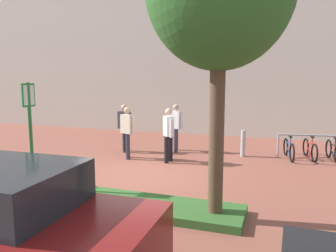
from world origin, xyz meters
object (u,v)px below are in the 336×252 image
Objects in this scene: person_casual_tan at (176,125)px; person_suited_dark at (124,125)px; parking_sign_post at (30,123)px; bike_rack_cluster at (310,149)px; person_shirt_blue at (168,132)px; person_shirt_white at (128,129)px; bollard_steel at (243,143)px; bike_at_sign at (43,177)px.

person_casual_tan and person_suited_dark have the same top height.
parking_sign_post is at bearing -89.88° from person_suited_dark.
bike_rack_cluster is 4.72m from person_shirt_blue.
person_shirt_blue is 2.19m from person_suited_dark.
person_shirt_white is (-5.74, -1.82, 0.63)m from bike_rack_cluster.
person_shirt_blue reaches higher than bollard_steel.
person_shirt_white is at bearing -157.00° from bollard_steel.
bike_rack_cluster is 1.21× the size of person_shirt_white.
person_shirt_blue is at bearing -156.73° from bike_rack_cluster.
person_shirt_white is 1.04m from person_suited_dark.
parking_sign_post is 1.49× the size of person_shirt_white.
bike_at_sign is (0.08, 0.24, -1.33)m from parking_sign_post.
parking_sign_post is 2.86× the size of bollard_steel.
bollard_steel reaches higher than bike_rack_cluster.
person_shirt_blue and person_suited_dark have the same top height.
bollard_steel is (4.13, 5.39, -1.22)m from parking_sign_post.
bike_at_sign is at bearing -107.52° from person_casual_tan.
parking_sign_post reaches higher than person_shirt_blue.
person_casual_tan reaches higher than bike_at_sign.
person_casual_tan reaches higher than bollard_steel.
bollard_steel is at bearing 8.75° from person_suited_dark.
person_shirt_blue is (-4.30, -1.85, 0.63)m from bike_rack_cluster.
bike_at_sign is 0.98× the size of person_shirt_blue.
person_shirt_blue reaches higher than bike_rack_cluster.
bike_rack_cluster is at bearing 42.16° from parking_sign_post.
parking_sign_post reaches higher than bike_rack_cluster.
person_casual_tan and person_shirt_blue have the same top height.
bike_rack_cluster is at bearing 41.30° from bike_at_sign.
bike_at_sign is at bearing -138.70° from bike_rack_cluster.
person_suited_dark is (-0.55, 0.89, 0.00)m from person_shirt_white.
bike_rack_cluster is at bearing 3.21° from person_casual_tan.
parking_sign_post is at bearing -108.68° from bike_at_sign.
person_shirt_white reaches higher than bike_at_sign.
bike_rack_cluster is at bearing 8.43° from person_suited_dark.
person_suited_dark is at bearing -171.25° from bollard_steel.
bike_at_sign is 3.71m from person_shirt_white.
bollard_steel is at bearing 51.82° from bike_at_sign.
person_shirt_white is 1.00× the size of person_suited_dark.
parking_sign_post reaches higher than bollard_steel.
bollard_steel is 0.52× the size of person_shirt_white.
bike_rack_cluster is (6.19, 5.44, -0.00)m from bike_at_sign.
person_shirt_white is at bearing 82.09° from parking_sign_post.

